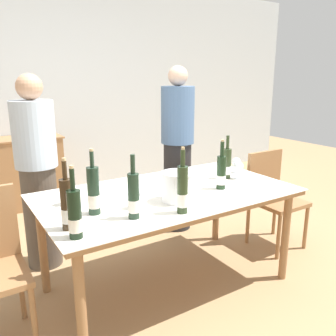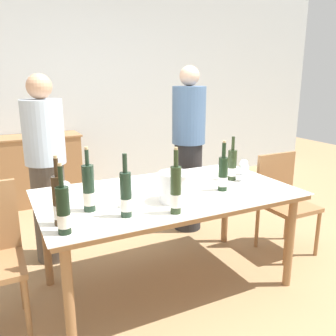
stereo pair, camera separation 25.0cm
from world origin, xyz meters
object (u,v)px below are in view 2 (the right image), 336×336
at_px(chair_right_end, 282,196).
at_px(person_guest_left, 188,151).
at_px(wine_bottle_6, 223,174).
at_px(wine_glass_3, 244,169).
at_px(wine_bottle_0, 63,211).
at_px(ice_bucket, 174,186).
at_px(wine_bottle_2, 126,195).
at_px(wine_bottle_4, 176,191).
at_px(wine_bottle_5, 89,190).
at_px(person_host, 47,171).
at_px(wine_bottle_1, 59,202).
at_px(wine_bottle_3, 232,166).
at_px(wine_glass_1, 65,187).
at_px(wine_glass_2, 132,191).
at_px(sideboard_cabinet, 20,171).
at_px(dining_table, 168,201).
at_px(wine_glass_0, 244,164).

height_order(chair_right_end, person_guest_left, person_guest_left).
relative_size(wine_bottle_6, wine_glass_3, 2.54).
distance_m(wine_bottle_0, wine_glass_3, 1.51).
distance_m(ice_bucket, chair_right_end, 1.33).
height_order(wine_bottle_2, wine_bottle_4, wine_bottle_4).
height_order(wine_bottle_5, person_host, person_host).
xyz_separation_m(wine_glass_3, person_guest_left, (-0.00, 0.88, -0.02)).
height_order(wine_bottle_1, wine_bottle_3, wine_bottle_1).
distance_m(wine_glass_1, wine_glass_2, 0.47).
xyz_separation_m(wine_bottle_1, wine_glass_2, (0.46, 0.08, -0.03)).
height_order(wine_glass_1, person_host, person_host).
distance_m(wine_bottle_0, person_guest_left, 1.91).
bearing_deg(wine_bottle_0, wine_glass_2, 23.96).
bearing_deg(chair_right_end, wine_bottle_5, -173.98).
distance_m(wine_bottle_3, person_host, 1.54).
distance_m(sideboard_cabinet, ice_bucket, 2.72).
relative_size(wine_bottle_0, wine_bottle_3, 1.10).
relative_size(wine_bottle_4, wine_glass_1, 2.92).
height_order(wine_bottle_6, person_guest_left, person_guest_left).
distance_m(wine_bottle_4, person_host, 1.35).
xyz_separation_m(wine_bottle_2, wine_bottle_3, (1.03, 0.35, -0.02)).
bearing_deg(wine_glass_2, wine_glass_1, 139.91).
xyz_separation_m(wine_bottle_2, person_guest_left, (1.09, 1.15, -0.05)).
bearing_deg(wine_bottle_3, wine_bottle_1, -168.24).
xyz_separation_m(ice_bucket, wine_bottle_4, (-0.09, -0.19, 0.04)).
bearing_deg(chair_right_end, person_host, 158.74).
bearing_deg(wine_bottle_1, wine_bottle_0, -90.36).
distance_m(sideboard_cabinet, wine_bottle_2, 2.75).
relative_size(wine_bottle_0, wine_bottle_6, 1.05).
relative_size(wine_bottle_2, wine_bottle_4, 0.94).
distance_m(wine_glass_2, chair_right_end, 1.61).
distance_m(wine_bottle_6, person_guest_left, 1.04).
xyz_separation_m(wine_bottle_0, person_guest_left, (1.46, 1.23, -0.05)).
distance_m(ice_bucket, wine_bottle_0, 0.78).
bearing_deg(wine_glass_3, chair_right_end, 11.10).
distance_m(dining_table, wine_glass_1, 0.73).
bearing_deg(ice_bucket, wine_bottle_0, -166.68).
xyz_separation_m(sideboard_cabinet, wine_glass_1, (0.14, -2.24, 0.42)).
bearing_deg(ice_bucket, wine_bottle_2, -164.50).
distance_m(wine_bottle_6, wine_glass_2, 0.72).
xyz_separation_m(wine_bottle_0, person_host, (0.08, 1.20, -0.09)).
xyz_separation_m(wine_bottle_4, wine_bottle_5, (-0.46, 0.27, -0.00)).
distance_m(ice_bucket, wine_glass_1, 0.73).
bearing_deg(ice_bucket, wine_glass_3, 13.29).
bearing_deg(person_host, sideboard_cabinet, 94.53).
xyz_separation_m(chair_right_end, person_guest_left, (-0.55, 0.77, 0.32)).
height_order(dining_table, wine_bottle_3, wine_bottle_3).
xyz_separation_m(sideboard_cabinet, person_host, (0.12, -1.55, 0.36)).
distance_m(wine_glass_0, chair_right_end, 0.55).
distance_m(wine_glass_3, chair_right_end, 0.65).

